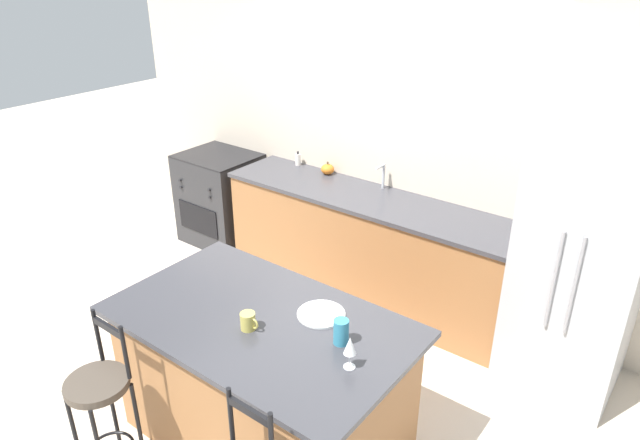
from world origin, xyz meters
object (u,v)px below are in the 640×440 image
Objects in this scene: bar_stool_near at (102,400)px; wine_glass at (350,346)px; refrigerator at (579,270)px; soap_bottle at (298,159)px; dinner_plate at (321,314)px; pumpkin_decoration at (328,169)px; oven_range at (221,198)px; tumbler_cup at (341,332)px; coffee_mug at (248,321)px.

bar_stool_near is 1.42m from wine_glass.
refrigerator is 2.65m from soap_bottle.
dinner_plate is 2.40m from soap_bottle.
bar_stool_near is 2.80m from pumpkin_decoration.
oven_range is (-3.47, 0.05, -0.41)m from refrigerator.
oven_range is at bearing 179.14° from refrigerator.
dinner_plate is at bearing 149.54° from tumbler_cup.
coffee_mug is 0.52m from tumbler_cup.
bar_stool_near is at bearing -129.60° from coffee_mug.
wine_glass is at bearing -110.14° from refrigerator.
dinner_plate is at bearing 144.63° from wine_glass.
soap_bottle is (-0.36, 0.02, 0.01)m from pumpkin_decoration.
soap_bottle reaches higher than dinner_plate.
wine_glass is (0.38, -0.27, 0.12)m from dinner_plate.
wine_glass is 2.60m from pumpkin_decoration.
oven_range reaches higher than dinner_plate.
bar_stool_near reaches higher than coffee_mug.
refrigerator is 3.04m from bar_stool_near.
oven_range is 3.02m from bar_stool_near.
refrigerator reaches higher than coffee_mug.
wine_glass is at bearing 31.69° from bar_stool_near.
wine_glass is at bearing 6.77° from coffee_mug.
soap_bottle reaches higher than bar_stool_near.
oven_range is 5.14× the size of wine_glass.
oven_range is 3.39× the size of dinner_plate.
refrigerator is 12.29× the size of tumbler_cup.
bar_stool_near is 5.77× the size of wine_glass.
pumpkin_decoration is (1.20, 0.22, 0.52)m from oven_range.
pumpkin_decoration is at bearing 128.94° from wine_glass.
soap_bottle is at bearing 134.34° from wine_glass.
tumbler_cup is at bearing 137.79° from wine_glass.
pumpkin_decoration is (-1.01, 2.09, 0.03)m from coffee_mug.
bar_stool_near is (1.69, -2.50, 0.11)m from oven_range.
wine_glass reaches higher than coffee_mug.
bar_stool_near is at bearing -127.94° from dinner_plate.
wine_glass is at bearing -42.21° from tumbler_cup.
bar_stool_near is 1.36m from tumbler_cup.
oven_range is at bearing 139.74° from coffee_mug.
oven_range is 7.96× the size of coffee_mug.
dinner_plate is 1.52× the size of wine_glass.
refrigerator is at bearing -0.86° from oven_range.
soap_bottle is at bearing 107.31° from bar_stool_near.
bar_stool_near is at bearing -55.99° from oven_range.
coffee_mug is (-0.24, -0.34, 0.04)m from dinner_plate.
oven_range is 0.89× the size of bar_stool_near.
soap_bottle is (-1.38, 2.12, 0.04)m from coffee_mug.
wine_glass reaches higher than dinner_plate.
soap_bottle is at bearing 123.06° from coffee_mug.
wine_glass is 1.27× the size of tumbler_cup.
oven_range is at bearing 147.56° from wine_glass.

